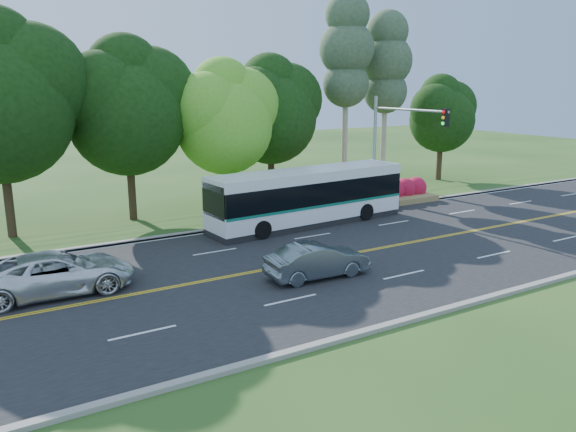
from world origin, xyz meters
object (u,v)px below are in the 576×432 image
traffic_signal (395,137)px  transit_bus (308,198)px  sedan (317,261)px  suv (56,273)px

traffic_signal → transit_bus: (-5.87, 0.36, -3.12)m
transit_bus → sedan: bearing=-124.2°
sedan → suv: size_ratio=0.76×
sedan → transit_bus: bearing=-27.1°
transit_bus → suv: transit_bus is taller
transit_bus → sedan: (-4.41, -7.68, -0.82)m
traffic_signal → sedan: bearing=-144.5°
traffic_signal → sedan: traffic_signal is taller
sedan → suv: suv is taller
traffic_signal → suv: bearing=-169.2°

